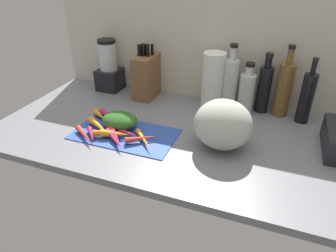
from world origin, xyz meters
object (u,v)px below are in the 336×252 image
(cutting_board, at_px, (125,134))
(bottle_2, at_px, (264,88))
(bottle_0, at_px, (230,83))
(bottle_1, at_px, (246,92))
(bottle_3, at_px, (284,89))
(carrot_4, at_px, (115,134))
(blender_appliance, at_px, (109,69))
(carrot_6, at_px, (91,134))
(carrot_8, at_px, (143,138))
(carrot_1, at_px, (128,133))
(carrot_10, at_px, (144,140))
(knife_block, at_px, (146,76))
(carrot_2, at_px, (115,135))
(paper_towel_roll, at_px, (213,80))
(carrot_0, at_px, (110,117))
(carrot_11, at_px, (109,133))
(winter_squash, at_px, (223,124))
(carrot_9, at_px, (85,136))
(bottle_4, at_px, (306,97))
(carrot_7, at_px, (100,116))
(carrot_3, at_px, (115,140))
(carrot_5, at_px, (99,127))

(cutting_board, relative_size, bottle_2, 1.53)
(bottle_2, bearing_deg, bottle_0, -171.90)
(bottle_1, relative_size, bottle_3, 0.74)
(carrot_4, distance_m, blender_appliance, 0.55)
(carrot_6, distance_m, carrot_8, 0.22)
(carrot_4, bearing_deg, carrot_1, 36.38)
(carrot_10, height_order, blender_appliance, blender_appliance)
(knife_block, xyz_separation_m, bottle_2, (0.59, 0.04, 0.00))
(carrot_2, height_order, carrot_6, carrot_2)
(blender_appliance, distance_m, paper_towel_roll, 0.58)
(bottle_0, bearing_deg, cutting_board, -131.24)
(carrot_6, height_order, blender_appliance, blender_appliance)
(carrot_0, bearing_deg, carrot_11, -61.56)
(carrot_11, xyz_separation_m, blender_appliance, (-0.26, 0.46, 0.10))
(carrot_1, relative_size, winter_squash, 0.45)
(carrot_9, bearing_deg, carrot_0, 84.74)
(bottle_0, bearing_deg, carrot_8, -120.29)
(cutting_board, height_order, bottle_4, bottle_4)
(carrot_0, distance_m, carrot_8, 0.24)
(bottle_2, bearing_deg, paper_towel_roll, -174.65)
(bottle_3, bearing_deg, knife_block, -177.39)
(carrot_0, height_order, knife_block, knife_block)
(carrot_2, bearing_deg, bottle_0, 51.30)
(cutting_board, xyz_separation_m, carrot_7, (-0.16, 0.08, 0.02))
(carrot_4, bearing_deg, carrot_3, -62.76)
(carrot_1, distance_m, bottle_4, 0.79)
(winter_squash, height_order, paper_towel_roll, paper_towel_roll)
(paper_towel_roll, bearing_deg, blender_appliance, 179.37)
(carrot_5, height_order, blender_appliance, blender_appliance)
(carrot_8, bearing_deg, carrot_9, -164.76)
(carrot_9, bearing_deg, winter_squash, 16.06)
(cutting_board, height_order, bottle_2, bottle_2)
(carrot_4, xyz_separation_m, carrot_11, (-0.03, 0.00, -0.00))
(carrot_9, bearing_deg, cutting_board, 36.02)
(bottle_2, bearing_deg, carrot_2, -137.35)
(carrot_4, bearing_deg, carrot_11, 177.27)
(carrot_3, distance_m, knife_block, 0.49)
(carrot_1, xyz_separation_m, carrot_8, (0.07, -0.02, 0.00))
(carrot_7, xyz_separation_m, paper_towel_roll, (0.44, 0.33, 0.11))
(carrot_2, bearing_deg, bottle_3, 38.05)
(carrot_10, bearing_deg, carrot_1, 163.18)
(carrot_9, distance_m, carrot_10, 0.25)
(carrot_6, distance_m, winter_squash, 0.54)
(paper_towel_roll, distance_m, bottle_2, 0.24)
(carrot_3, height_order, paper_towel_roll, paper_towel_roll)
(carrot_7, bearing_deg, carrot_9, -78.99)
(carrot_6, height_order, winter_squash, winter_squash)
(carrot_2, xyz_separation_m, carrot_8, (0.11, 0.02, -0.00))
(winter_squash, relative_size, bottle_2, 0.79)
(knife_block, height_order, bottle_3, bottle_3)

